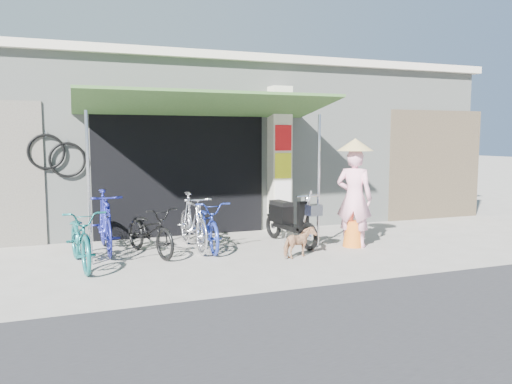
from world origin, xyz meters
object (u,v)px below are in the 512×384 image
object	(u,v)px
bike_blue	(105,222)
bike_black	(150,230)
bike_silver	(193,221)
moped	(289,220)
street_dog	(299,243)
nun	(354,194)
bike_teal	(81,238)
bike_navy	(208,224)

from	to	relation	value
bike_blue	bike_black	world-z (taller)	bike_blue
bike_blue	bike_silver	xyz separation A→B (m)	(1.45, -0.30, -0.03)
bike_silver	moped	size ratio (longest dim) A/B	0.97
street_dog	nun	distance (m)	1.53
bike_black	bike_blue	bearing A→B (deg)	126.97
bike_black	bike_silver	size ratio (longest dim) A/B	0.95
bike_teal	bike_blue	size ratio (longest dim) A/B	0.97
bike_black	nun	size ratio (longest dim) A/B	0.81
bike_silver	nun	size ratio (longest dim) A/B	0.85
bike_blue	bike_black	distance (m)	0.84
bike_black	bike_navy	xyz separation A→B (m)	(1.01, 0.11, 0.02)
bike_blue	bike_navy	size ratio (longest dim) A/B	1.06
bike_silver	street_dog	bearing A→B (deg)	-42.25
bike_blue	bike_teal	bearing A→B (deg)	-116.66
bike_blue	street_dog	size ratio (longest dim) A/B	2.99
bike_blue	bike_black	xyz separation A→B (m)	(0.69, -0.46, -0.12)
bike_navy	bike_teal	bearing A→B (deg)	-163.48
bike_black	bike_navy	size ratio (longest dim) A/B	0.94
bike_teal	bike_navy	world-z (taller)	bike_teal
bike_black	street_dog	distance (m)	2.48
bike_silver	bike_navy	xyz separation A→B (m)	(0.25, -0.06, -0.06)
bike_blue	bike_navy	bearing A→B (deg)	-13.93
bike_teal	nun	world-z (taller)	nun
bike_teal	bike_black	xyz separation A→B (m)	(1.10, 0.43, -0.04)
bike_black	moped	bearing A→B (deg)	-18.76
bike_black	nun	xyz separation A→B (m)	(3.53, -0.61, 0.54)
bike_navy	street_dog	bearing A→B (deg)	-40.96
moped	nun	xyz separation A→B (m)	(1.00, -0.62, 0.51)
bike_teal	nun	bearing A→B (deg)	-9.22
bike_navy	street_dog	size ratio (longest dim) A/B	2.83
moped	nun	world-z (taller)	nun
nun	bike_black	bearing A→B (deg)	35.01
bike_silver	bike_navy	size ratio (longest dim) A/B	0.99
bike_silver	bike_navy	distance (m)	0.26
bike_black	street_dog	bearing A→B (deg)	-44.09
street_dog	bike_teal	bearing A→B (deg)	57.59
bike_silver	bike_teal	bearing A→B (deg)	-165.07
moped	nun	size ratio (longest dim) A/B	0.88
street_dog	moped	distance (m)	1.12
bike_teal	nun	xyz separation A→B (m)	(4.63, -0.17, 0.50)
nun	bike_navy	bearing A→B (deg)	28.97
bike_black	bike_navy	bearing A→B (deg)	-13.07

